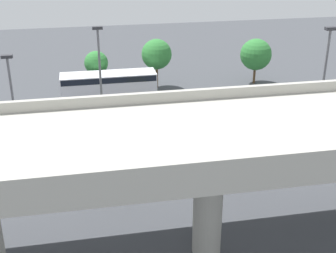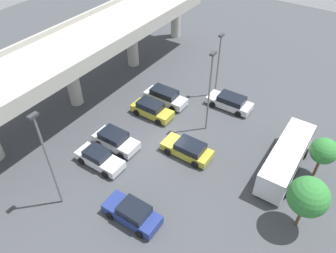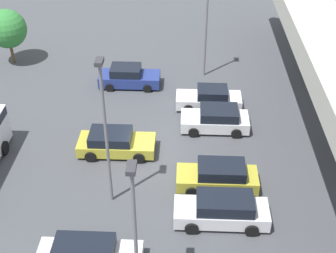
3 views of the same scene
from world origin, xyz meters
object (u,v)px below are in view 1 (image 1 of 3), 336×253
lamp_post_by_overpass (323,84)px  tree_front_centre (157,54)px  shuttle_bus (109,84)px  lamp_post_mid_lot (100,76)px  parked_car_3 (158,124)px  tree_front_right (96,63)px  parked_car_0 (259,116)px  parked_car_1 (251,153)px  parked_car_5 (88,169)px  parked_car_2 (216,158)px  parked_car_4 (130,165)px  tree_front_left (256,55)px  lamp_post_near_aisle (13,100)px  parked_car_6 (41,133)px

lamp_post_by_overpass → tree_front_centre: size_ratio=1.86×
shuttle_bus → lamp_post_mid_lot: 9.01m
parked_car_3 → lamp_post_by_overpass: lamp_post_by_overpass is taller
parked_car_3 → tree_front_right: tree_front_right is taller
parked_car_0 → lamp_post_mid_lot: (12.34, 0.46, 4.19)m
parked_car_1 → lamp_post_mid_lot: (9.51, -5.52, 4.20)m
parked_car_5 → parked_car_2: bearing=-90.0°
lamp_post_by_overpass → parked_car_1: bearing=3.4°
parked_car_0 → tree_front_right: 16.07m
parked_car_2 → parked_car_4: size_ratio=0.98×
parked_car_1 → tree_front_centre: 17.06m
parked_car_1 → parked_car_3: size_ratio=0.97×
tree_front_centre → tree_front_right: size_ratio=1.20×
parked_car_4 → lamp_post_mid_lot: 7.23m
parked_car_4 → shuttle_bus: (0.22, -14.05, 0.77)m
parked_car_0 → shuttle_bus: size_ratio=0.54×
parked_car_2 → lamp_post_mid_lot: lamp_post_mid_lot is taller
parked_car_0 → tree_front_left: tree_front_left is taller
parked_car_0 → tree_front_centre: 12.58m
parked_car_0 → parked_car_4: parked_car_0 is taller
parked_car_5 → tree_front_centre: tree_front_centre is taller
lamp_post_near_aisle → parked_car_3: bearing=-166.6°
parked_car_4 → parked_car_2: bearing=-90.9°
parked_car_0 → lamp_post_by_overpass: bearing=18.4°
parked_car_0 → parked_car_3: 8.18m
parked_car_0 → parked_car_6: bearing=-89.9°
parked_car_5 → tree_front_right: tree_front_right is taller
parked_car_0 → parked_car_1: 6.62m
parked_car_2 → tree_front_centre: size_ratio=0.92×
parked_car_3 → parked_car_5: 8.33m
parked_car_1 → parked_car_5: size_ratio=0.94×
tree_front_left → parked_car_1: bearing=68.7°
parked_car_1 → parked_car_3: (5.35, -5.89, -0.01)m
lamp_post_mid_lot → lamp_post_by_overpass: bearing=159.8°
parked_car_5 → lamp_post_near_aisle: lamp_post_near_aisle is taller
parked_car_5 → lamp_post_mid_lot: lamp_post_mid_lot is taller
lamp_post_by_overpass → tree_front_left: lamp_post_by_overpass is taller
parked_car_3 → tree_front_right: bearing=-158.8°
parked_car_3 → shuttle_bus: size_ratio=0.55×
lamp_post_near_aisle → tree_front_left: 24.89m
parked_car_4 → tree_front_centre: (-4.63, -16.73, 2.57)m
shuttle_bus → lamp_post_mid_lot: bearing=82.7°
parked_car_0 → tree_front_right: tree_front_right is taller
parked_car_0 → parked_car_2: bearing=-40.5°
tree_front_left → tree_front_centre: 9.83m
shuttle_bus → parked_car_2: bearing=112.6°
tree_front_centre → tree_front_right: bearing=2.3°
tree_front_left → lamp_post_near_aisle: bearing=30.0°
lamp_post_mid_lot → lamp_post_by_overpass: 15.17m
parked_car_3 → lamp_post_mid_lot: lamp_post_mid_lot is taller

